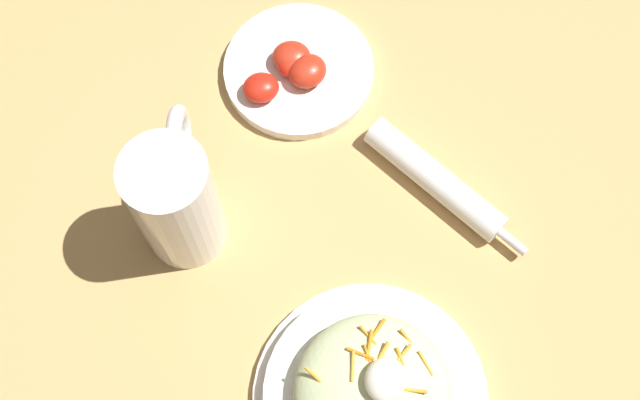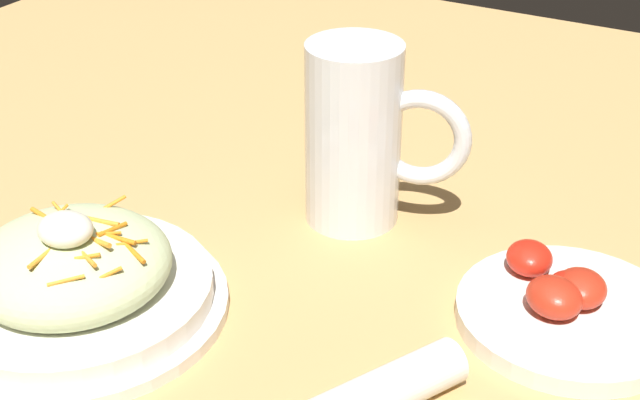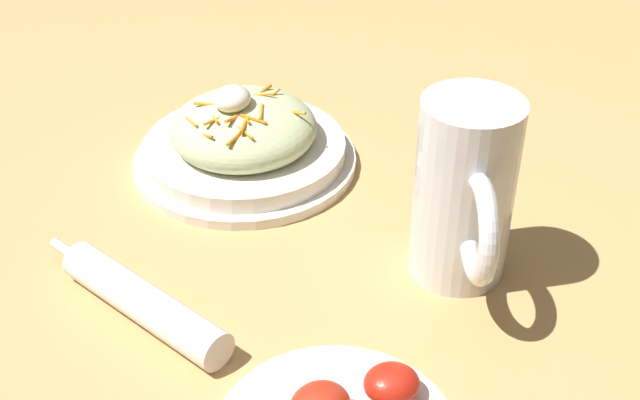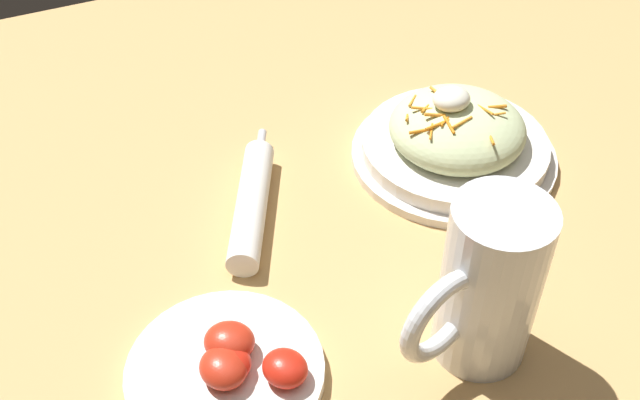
# 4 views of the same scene
# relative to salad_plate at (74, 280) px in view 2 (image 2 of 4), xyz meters

# --- Properties ---
(ground_plane) EXTENTS (1.43, 1.43, 0.00)m
(ground_plane) POSITION_rel_salad_plate_xyz_m (-0.09, -0.16, -0.03)
(ground_plane) COLOR tan
(salad_plate) EXTENTS (0.24, 0.24, 0.10)m
(salad_plate) POSITION_rel_salad_plate_xyz_m (0.00, 0.00, 0.00)
(salad_plate) COLOR white
(salad_plate) RESTS_ON ground_plane
(beer_mug) EXTENTS (0.15, 0.09, 0.17)m
(beer_mug) POSITION_rel_salad_plate_xyz_m (-0.12, -0.24, 0.05)
(beer_mug) COLOR white
(beer_mug) RESTS_ON ground_plane
(tomato_plate) EXTENTS (0.18, 0.18, 0.04)m
(tomato_plate) POSITION_rel_salad_plate_xyz_m (-0.34, -0.18, -0.02)
(tomato_plate) COLOR white
(tomato_plate) RESTS_ON ground_plane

